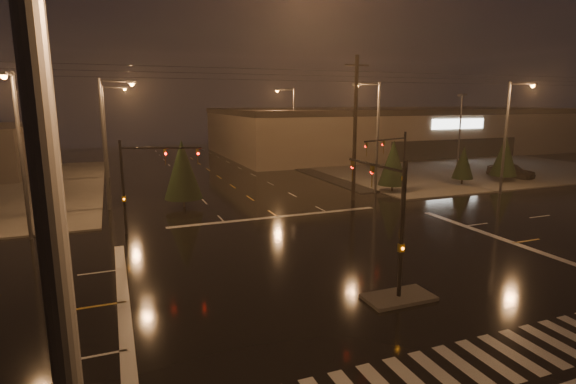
{
  "coord_description": "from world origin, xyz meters",
  "views": [
    {
      "loc": [
        -11.0,
        -18.96,
        8.32
      ],
      "look_at": [
        -1.35,
        5.5,
        3.0
      ],
      "focal_mm": 28.0,
      "sensor_mm": 36.0,
      "label": 1
    }
  ],
  "objects": [
    {
      "name": "retail_building",
      "position": [
        35.0,
        45.99,
        3.84
      ],
      "size": [
        60.2,
        28.3,
        7.2
      ],
      "color": "#705E50",
      "rests_on": "ground"
    },
    {
      "name": "streetlight_5",
      "position": [
        -16.0,
        11.18,
        5.8
      ],
      "size": [
        0.32,
        2.77,
        10.0
      ],
      "color": "#38383A",
      "rests_on": "ground"
    },
    {
      "name": "stop_bar_far",
      "position": [
        0.0,
        11.0,
        0.01
      ],
      "size": [
        16.0,
        0.5,
        0.01
      ],
      "primitive_type": "cube",
      "color": "beige",
      "rests_on": "ground"
    },
    {
      "name": "streetlight_1",
      "position": [
        -11.18,
        18.0,
        5.8
      ],
      "size": [
        2.77,
        0.32,
        10.0
      ],
      "color": "#38383A",
      "rests_on": "ground"
    },
    {
      "name": "signal_mast_nw",
      "position": [
        -9.5,
        10.14,
        3.79
      ],
      "size": [
        4.84,
        1.86,
        6.0
      ],
      "color": "black",
      "rests_on": "ground"
    },
    {
      "name": "crosswalk",
      "position": [
        0.0,
        -9.0,
        0.01
      ],
      "size": [
        15.0,
        2.6,
        0.01
      ],
      "primitive_type": "cube",
      "color": "beige",
      "rests_on": "ground"
    },
    {
      "name": "utility_pole_1",
      "position": [
        8.0,
        14.0,
        6.13
      ],
      "size": [
        2.2,
        0.32,
        12.0
      ],
      "color": "black",
      "rests_on": "ground"
    },
    {
      "name": "streetlight_4",
      "position": [
        11.18,
        36.0,
        5.8
      ],
      "size": [
        2.77,
        0.32,
        10.0
      ],
      "color": "#38383A",
      "rests_on": "ground"
    },
    {
      "name": "streetlight_3",
      "position": [
        11.18,
        16.0,
        5.8
      ],
      "size": [
        2.77,
        0.32,
        10.0
      ],
      "color": "#38383A",
      "rests_on": "ground"
    },
    {
      "name": "streetlight_6",
      "position": [
        22.0,
        11.18,
        5.8
      ],
      "size": [
        0.32,
        2.77,
        10.0
      ],
      "color": "#38383A",
      "rests_on": "ground"
    },
    {
      "name": "sidewalk_ne",
      "position": [
        30.0,
        30.0,
        0.06
      ],
      "size": [
        36.0,
        36.0,
        0.12
      ],
      "primitive_type": "cube",
      "color": "#4A4742",
      "rests_on": "ground"
    },
    {
      "name": "ground",
      "position": [
        0.0,
        0.0,
        0.0
      ],
      "size": [
        140.0,
        140.0,
        0.0
      ],
      "primitive_type": "plane",
      "color": "black",
      "rests_on": "ground"
    },
    {
      "name": "streetlight_2",
      "position": [
        -11.18,
        34.0,
        5.8
      ],
      "size": [
        2.77,
        0.32,
        10.0
      ],
      "color": "#38383A",
      "rests_on": "ground"
    },
    {
      "name": "signal_mast_median",
      "position": [
        0.0,
        -3.07,
        3.75
      ],
      "size": [
        0.25,
        4.59,
        6.0
      ],
      "color": "black",
      "rests_on": "ground"
    },
    {
      "name": "signal_mast_ne",
      "position": [
        9.5,
        10.14,
        3.79
      ],
      "size": [
        4.84,
        1.86,
        6.0
      ],
      "color": "black",
      "rests_on": "ground"
    },
    {
      "name": "conifer_1",
      "position": [
        21.73,
        16.1,
        2.32
      ],
      "size": [
        2.08,
        2.08,
        3.95
      ],
      "color": "black",
      "rests_on": "ground"
    },
    {
      "name": "conifer_2",
      "position": [
        27.0,
        15.95,
        2.77
      ],
      "size": [
        2.66,
        2.66,
        4.85
      ],
      "color": "black",
      "rests_on": "ground"
    },
    {
      "name": "conifer_0",
      "position": [
        13.09,
        15.67,
        2.78
      ],
      "size": [
        2.66,
        2.66,
        4.86
      ],
      "color": "black",
      "rests_on": "ground"
    },
    {
      "name": "car_parked",
      "position": [
        29.8,
        17.49,
        0.84
      ],
      "size": [
        3.54,
        5.29,
        1.67
      ],
      "primitive_type": "imported",
      "rotation": [
        0.0,
        0.0,
        0.35
      ],
      "color": "black",
      "rests_on": "ground"
    },
    {
      "name": "median_island",
      "position": [
        0.0,
        -4.0,
        0.07
      ],
      "size": [
        3.0,
        1.6,
        0.15
      ],
      "primitive_type": "cube",
      "color": "#4A4742",
      "rests_on": "ground"
    },
    {
      "name": "conifer_3",
      "position": [
        -5.88,
        16.81,
        3.05
      ],
      "size": [
        3.01,
        3.01,
        5.4
      ],
      "color": "black",
      "rests_on": "ground"
    },
    {
      "name": "parking_lot",
      "position": [
        35.0,
        28.0,
        0.04
      ],
      "size": [
        50.0,
        24.0,
        0.08
      ],
      "primitive_type": "cube",
      "color": "black",
      "rests_on": "ground"
    }
  ]
}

